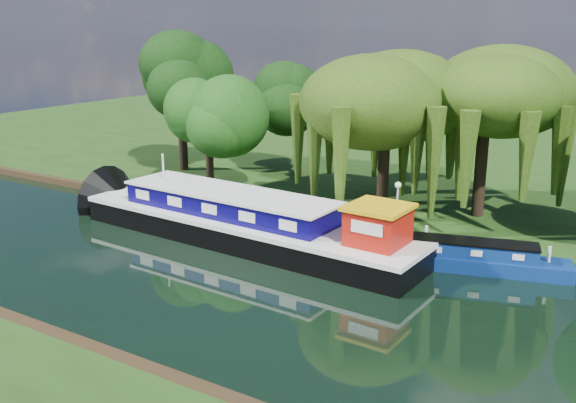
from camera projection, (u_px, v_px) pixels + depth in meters
The scene contains 12 objects.
ground at pixel (292, 296), 27.93m from camera, with size 120.00×120.00×0.00m, color black.
far_bank at pixel (495, 157), 55.71m from camera, with size 120.00×52.00×0.45m, color #1B330D.
dutch_barge at pixel (248, 223), 34.64m from camera, with size 20.72×5.69×4.33m.
narrowboat at pixel (456, 257), 31.10m from camera, with size 10.69×4.54×1.55m.
red_dinghy at pixel (106, 204), 42.19m from camera, with size 2.21×3.09×0.64m, color #9C140B.
willow_left at pixel (386, 103), 36.99m from camera, with size 7.59×7.59×9.10m.
willow_right at pixel (486, 105), 36.36m from camera, with size 7.37×7.37×8.98m.
tree_far_left at pixel (208, 115), 42.34m from camera, with size 4.67×4.67×7.53m.
tree_far_back at pixel (180, 84), 48.34m from camera, with size 5.64×5.64×9.48m.
tree_far_mid at pixel (298, 104), 47.01m from camera, with size 4.66×4.66×7.63m.
lamppost at pixel (398, 192), 35.62m from camera, with size 0.36×0.36×2.56m.
mooring_posts at pixel (364, 224), 34.81m from camera, with size 19.16×0.16×1.00m.
Camera 1 is at (13.44, -22.01, 11.51)m, focal length 40.00 mm.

